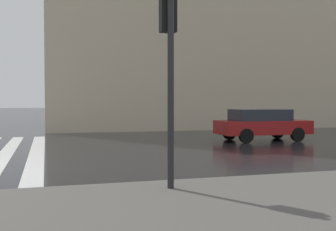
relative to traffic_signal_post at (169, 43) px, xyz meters
The scene contains 3 objects.
haussmann_block_corner 27.48m from the traffic_signal_post, 20.76° to the right, with size 17.23×23.31×20.59m.
traffic_signal_post is the anchor object (origin of this frame).
car_red 11.79m from the traffic_signal_post, 37.75° to the right, with size 1.85×4.10×1.41m.
Camera 1 is at (-11.07, -2.63, 1.76)m, focal length 44.22 mm.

